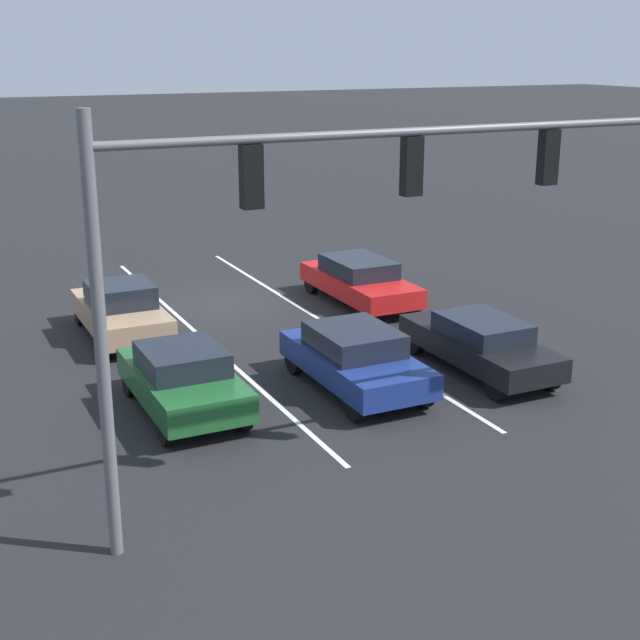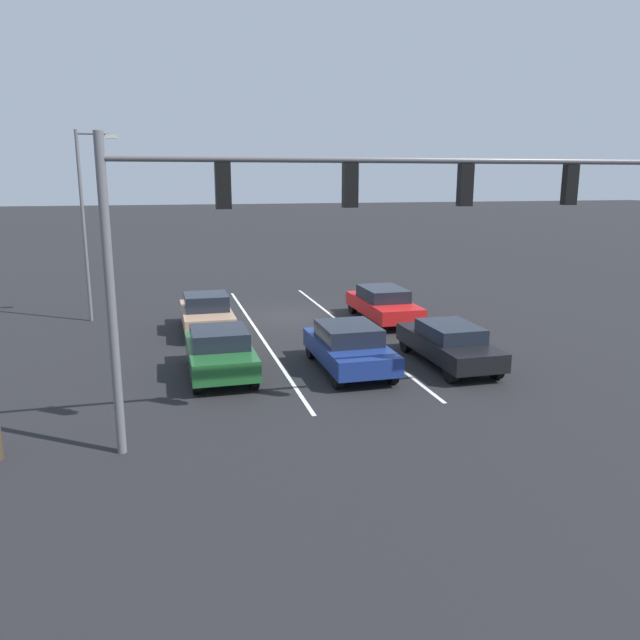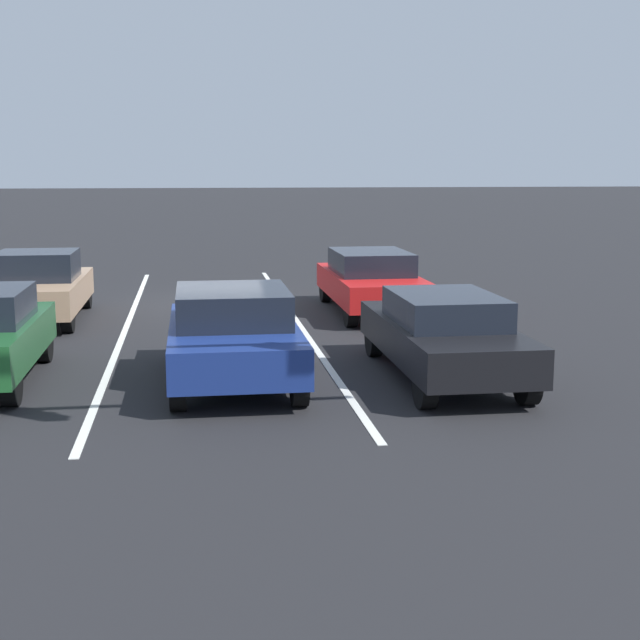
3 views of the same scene
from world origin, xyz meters
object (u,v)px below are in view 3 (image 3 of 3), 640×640
(car_black_leftlane_front, at_px, (443,333))
(car_navy_midlane_front, at_px, (233,333))
(car_tan_rightlane_second, at_px, (38,287))
(car_red_leftlane_second, at_px, (371,280))

(car_black_leftlane_front, bearing_deg, car_navy_midlane_front, -4.28)
(car_tan_rightlane_second, bearing_deg, car_black_leftlane_front, 138.27)
(car_tan_rightlane_second, bearing_deg, car_red_leftlane_second, -179.52)
(car_red_leftlane_second, height_order, car_tan_rightlane_second, car_tan_rightlane_second)
(car_black_leftlane_front, xyz_separation_m, car_tan_rightlane_second, (7.13, -6.36, 0.02))
(car_black_leftlane_front, bearing_deg, car_tan_rightlane_second, -41.73)
(car_black_leftlane_front, distance_m, car_red_leftlane_second, 6.42)
(car_navy_midlane_front, distance_m, car_tan_rightlane_second, 7.24)
(car_red_leftlane_second, bearing_deg, car_navy_midlane_front, 61.12)
(car_navy_midlane_front, distance_m, car_red_leftlane_second, 7.05)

